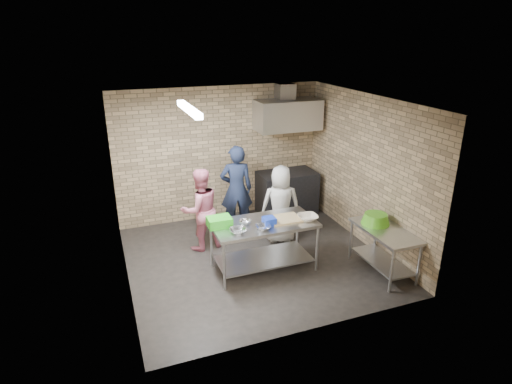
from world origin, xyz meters
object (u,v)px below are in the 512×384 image
stove (287,193)px  man_navy (236,189)px  side_counter (383,251)px  woman_white (281,204)px  prep_table (264,246)px  bottle_red (286,117)px  blue_tub (269,221)px  green_basin (376,219)px  bottle_green (304,116)px  woman_pink (200,209)px  green_crate (219,222)px

stove → man_navy: size_ratio=0.70×
stove → man_navy: (-1.27, -0.46, 0.41)m
side_counter → woman_white: (-1.11, 1.59, 0.35)m
prep_table → bottle_red: 3.07m
side_counter → man_navy: (-1.72, 2.29, 0.48)m
bottle_red → man_navy: bottle_red is taller
blue_tub → bottle_red: 2.91m
side_counter → green_basin: bearing=94.6°
stove → side_counter: bearing=-80.7°
prep_table → blue_tub: size_ratio=9.00×
bottle_red → bottle_green: bottle_red is taller
side_counter → bottle_red: (-0.40, 2.99, 1.65)m
stove → woman_pink: (-2.10, -0.92, 0.30)m
green_basin → bottle_green: (0.02, 2.74, 1.18)m
side_counter → bottle_red: size_ratio=6.67×
prep_table → man_navy: man_navy is taller
woman_white → side_counter: bearing=141.6°
prep_table → woman_white: 1.10m
bottle_green → side_counter: bearing=-90.0°
blue_tub → stove: bearing=58.7°
side_counter → man_navy: size_ratio=0.70×
green_basin → man_navy: man_navy is taller
bottle_green → woman_white: bearing=-128.4°
woman_white → stove: bearing=-103.0°
side_counter → blue_tub: 1.91m
green_crate → bottle_red: bottle_red is taller
stove → green_basin: size_ratio=2.61×
stove → bottle_red: size_ratio=6.67×
man_navy → side_counter: bearing=137.1°
prep_table → bottle_red: (1.37, 2.23, 1.61)m
side_counter → woman_pink: (-2.55, 1.83, 0.37)m
prep_table → stove: (1.32, 1.99, 0.03)m
stove → woman_white: size_ratio=0.83×
bottle_green → green_crate: bearing=-139.5°
man_navy → woman_white: 0.94m
stove → bottle_green: (0.45, 0.24, 1.57)m
green_crate → green_basin: (2.45, -0.63, -0.07)m
side_counter → man_navy: bearing=126.9°
bottle_green → prep_table: bearing=-128.4°
prep_table → bottle_red: size_ratio=9.24×
stove → woman_pink: size_ratio=0.80×
bottle_green → man_navy: size_ratio=0.09×
green_basin → woman_white: woman_white is taller
green_basin → man_navy: bearing=129.8°
bottle_red → blue_tub: bearing=-119.5°
green_basin → bottle_red: bearing=97.9°
stove → green_crate: bearing=-137.2°
bottle_red → woman_pink: bearing=-151.5°
stove → woman_pink: woman_pink is taller
bottle_red → woman_pink: (-2.15, -1.16, -1.28)m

